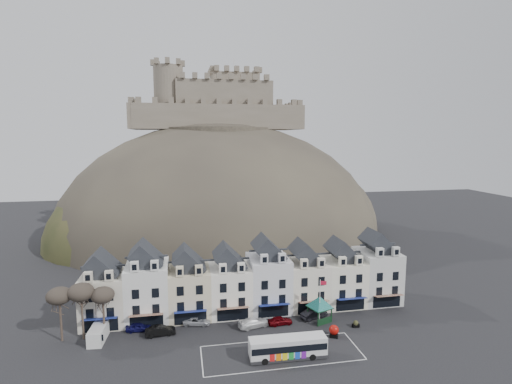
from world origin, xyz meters
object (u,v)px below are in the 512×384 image
bus (288,346)px  car_maroon (280,321)px  flagpole (320,298)px  bus_shelter (320,302)px  car_charcoal (314,314)px  car_silver (197,321)px  car_navy (138,327)px  car_white (254,323)px  car_black (160,331)px  white_van (98,334)px  red_buoy (334,331)px

bus → car_maroon: bus is taller
flagpole → bus_shelter: bearing=75.8°
bus → car_charcoal: bus is taller
bus → car_maroon: bearing=83.2°
flagpole → car_silver: (-19.58, 3.25, -3.59)m
flagpole → car_charcoal: size_ratio=1.58×
car_navy → car_white: 17.91m
car_navy → car_charcoal: (28.20, -0.82, 0.11)m
bus → car_black: bearing=152.3°
white_van → car_maroon: bearing=4.3°
bus → car_charcoal: bearing=56.6°
white_van → car_black: white_van is taller
flagpole → white_van: bearing=178.7°
car_navy → car_black: bearing=-117.1°
bus → car_maroon: 9.76m
car_charcoal → bus_shelter: bearing=-174.2°
car_silver → car_maroon: bearing=-89.9°
flagpole → car_charcoal: (-0.35, 1.91, -3.43)m
car_black → car_maroon: bearing=-95.9°
red_buoy → car_black: size_ratio=0.40×
car_silver → car_charcoal: 19.27m
flagpole → car_black: bearing=178.3°
bus_shelter → car_silver: 20.10m
red_buoy → car_silver: 21.61m
car_charcoal → car_black: bearing=73.6°
red_buoy → white_van: white_van is taller
red_buoy → car_charcoal: (-0.93, 6.45, -0.16)m
red_buoy → car_black: bearing=168.4°
red_buoy → car_maroon: (-7.01, 5.29, -0.26)m
bus_shelter → flagpole: bearing=-123.8°
bus → car_silver: size_ratio=2.46×
car_white → car_maroon: size_ratio=1.29×
bus_shelter → car_maroon: bearing=160.4°
car_charcoal → car_silver: bearing=66.9°
red_buoy → car_silver: (-20.16, 7.79, -0.32)m
white_van → car_maroon: size_ratio=1.24×
red_buoy → white_van: 35.07m
flagpole → car_navy: 28.90m
white_van → car_navy: size_ratio=1.27×
red_buoy → car_silver: bearing=158.9°
bus → car_maroon: size_ratio=2.71×
white_van → car_silver: white_van is taller
car_maroon → car_navy: bearing=79.8°
flagpole → car_maroon: flagpole is taller
car_black → car_white: 14.40m
car_navy → flagpole: bearing=-92.3°
car_navy → car_black: car_black is taller
car_navy → car_maroon: 22.21m
car_white → red_buoy: bearing=-130.0°
red_buoy → car_navy: (-29.13, 7.27, -0.27)m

